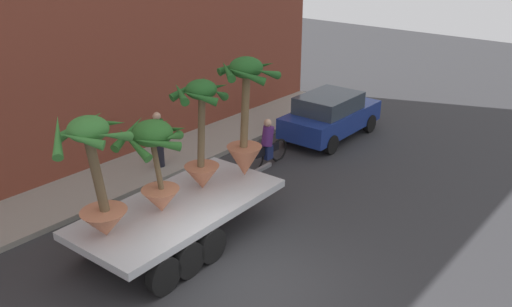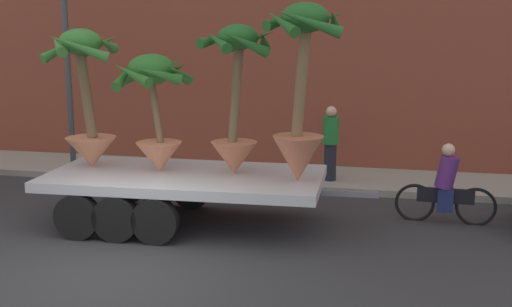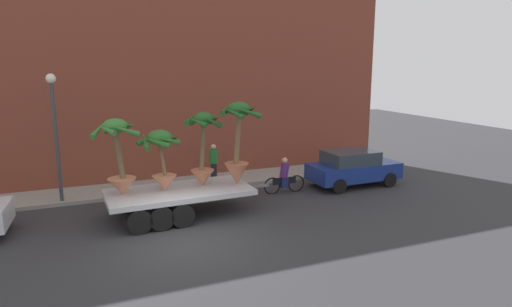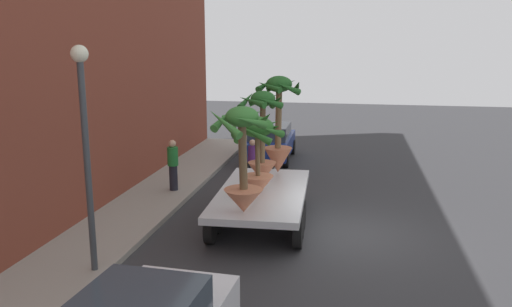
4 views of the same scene
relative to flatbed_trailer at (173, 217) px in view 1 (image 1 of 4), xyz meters
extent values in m
plane|color=#2D2D30|center=(-0.10, -2.25, -0.75)|extent=(60.00, 60.00, 0.00)
cube|color=gray|center=(-0.10, 3.85, -0.68)|extent=(24.00, 2.20, 0.15)
cube|color=brown|center=(-0.10, 5.55, 3.89)|extent=(24.00, 1.20, 9.28)
cube|color=#B7BABF|center=(0.24, 0.01, 0.14)|extent=(5.10, 2.58, 0.18)
cylinder|color=black|center=(-1.40, 1.05, -0.35)|extent=(0.81, 0.25, 0.80)
cylinder|color=black|center=(-1.31, -1.16, -0.35)|extent=(0.81, 0.25, 0.80)
cylinder|color=black|center=(-0.70, 1.08, -0.35)|extent=(0.81, 0.25, 0.80)
cylinder|color=black|center=(-0.61, -1.13, -0.35)|extent=(0.81, 0.25, 0.80)
cylinder|color=black|center=(0.00, 1.11, -0.35)|extent=(0.81, 0.25, 0.80)
cylinder|color=black|center=(0.09, -1.11, -0.35)|extent=(0.81, 0.25, 0.80)
cube|color=slate|center=(3.25, 0.13, -0.01)|extent=(1.00, 0.14, 0.10)
cone|color=#B26647|center=(2.35, -0.12, 0.63)|extent=(0.89, 0.89, 0.80)
cylinder|color=brown|center=(2.39, -0.12, 2.02)|extent=(0.34, 0.19, 2.00)
ellipsoid|color=#235B23|center=(2.44, -0.12, 3.01)|extent=(0.81, 0.81, 0.50)
cone|color=#235B23|center=(2.92, -0.12, 2.95)|extent=(0.21, 0.98, 0.49)
cone|color=#235B23|center=(2.58, 0.34, 2.96)|extent=(1.00, 0.48, 0.41)
cone|color=#235B23|center=(2.06, 0.13, 2.97)|extent=(0.69, 0.89, 0.39)
cone|color=#235B23|center=(2.10, -0.43, 2.94)|extent=(0.76, 0.83, 0.51)
cone|color=#235B23|center=(2.55, -0.68, 2.95)|extent=(1.16, 0.43, 0.55)
cone|color=#C17251|center=(-1.66, 0.14, 0.52)|extent=(0.96, 0.96, 0.57)
cylinder|color=brown|center=(-1.72, 0.14, 1.69)|extent=(0.38, 0.20, 1.79)
ellipsoid|color=#387A33|center=(-1.77, 0.14, 2.59)|extent=(0.78, 0.78, 0.49)
cone|color=#387A33|center=(-1.29, 0.23, 2.55)|extent=(0.38, 1.02, 0.39)
cone|color=#387A33|center=(-1.64, 0.61, 2.51)|extent=(1.01, 0.46, 0.55)
cone|color=#387A33|center=(-2.23, 0.45, 2.50)|extent=(0.78, 1.00, 0.65)
cone|color=#387A33|center=(-2.09, -0.12, 2.53)|extent=(0.69, 0.77, 0.42)
cone|color=#387A33|center=(-1.56, -0.36, 2.51)|extent=(1.08, 0.61, 0.58)
cone|color=#C17251|center=(-0.26, 0.05, 0.50)|extent=(0.85, 0.85, 0.55)
cylinder|color=brown|center=(-0.31, 0.05, 1.45)|extent=(0.28, 0.12, 1.34)
ellipsoid|color=#2D6B28|center=(-0.35, 0.05, 2.12)|extent=(0.86, 0.86, 0.54)
cone|color=#2D6B28|center=(0.15, 0.02, 2.05)|extent=(0.25, 1.04, 0.51)
cone|color=#2D6B28|center=(-0.11, 0.42, 2.04)|extent=(0.87, 0.66, 0.51)
cone|color=#2D6B28|center=(-0.54, 0.59, 2.06)|extent=(1.16, 0.57, 0.54)
cone|color=#2D6B28|center=(-0.85, 0.04, 2.03)|extent=(0.20, 0.97, 0.61)
cone|color=#2D6B28|center=(-0.56, -0.38, 2.06)|extent=(0.95, 0.61, 0.47)
cone|color=#2D6B28|center=(-0.12, -0.33, 2.06)|extent=(0.88, 0.65, 0.44)
cone|color=#B26647|center=(1.14, 0.17, 0.52)|extent=(0.84, 0.84, 0.59)
cylinder|color=brown|center=(1.18, 0.17, 1.75)|extent=(0.31, 0.17, 1.87)
ellipsoid|color=#235B23|center=(1.22, 0.17, 2.68)|extent=(0.72, 0.72, 0.45)
cone|color=#235B23|center=(1.66, 0.23, 2.62)|extent=(0.32, 0.92, 0.45)
cone|color=#235B23|center=(1.32, 0.67, 2.62)|extent=(1.05, 0.39, 0.52)
cone|color=#235B23|center=(0.81, 0.41, 2.65)|extent=(0.67, 0.95, 0.36)
cone|color=#235B23|center=(0.92, -0.09, 2.62)|extent=(0.69, 0.75, 0.44)
cone|color=#235B23|center=(1.44, -0.21, 2.60)|extent=(0.87, 0.61, 0.54)
torus|color=black|center=(5.49, 1.18, -0.41)|extent=(0.74, 0.09, 0.74)
torus|color=black|center=(4.39, 1.23, -0.41)|extent=(0.74, 0.09, 0.74)
cube|color=black|center=(4.94, 1.20, -0.23)|extent=(1.04, 0.10, 0.28)
cylinder|color=#51236B|center=(4.94, 1.20, 0.22)|extent=(0.46, 0.36, 0.65)
sphere|color=tan|center=(4.94, 1.20, 0.64)|extent=(0.24, 0.24, 0.24)
cube|color=navy|center=(4.94, 1.20, -0.31)|extent=(0.29, 0.25, 0.44)
cube|color=navy|center=(8.28, 1.06, -0.08)|extent=(4.05, 1.84, 0.70)
cube|color=#2D3842|center=(8.07, 1.05, 0.55)|extent=(2.24, 1.63, 0.56)
cylinder|color=black|center=(9.57, 1.91, -0.43)|extent=(0.64, 0.21, 0.64)
cylinder|color=black|center=(9.60, 0.25, -0.43)|extent=(0.64, 0.21, 0.64)
cylinder|color=black|center=(6.95, 1.87, -0.43)|extent=(0.64, 0.21, 0.64)
cylinder|color=black|center=(6.98, 0.20, -0.43)|extent=(0.64, 0.21, 0.64)
cylinder|color=black|center=(2.54, 3.44, -0.18)|extent=(0.28, 0.28, 0.85)
cylinder|color=#1E702D|center=(2.54, 3.44, 0.56)|extent=(0.36, 0.36, 0.62)
sphere|color=tan|center=(2.54, 3.44, 0.99)|extent=(0.24, 0.24, 0.24)
camera|label=1|loc=(-6.98, -8.32, 6.05)|focal=37.74mm
camera|label=2|loc=(3.99, -10.68, 2.88)|focal=44.36mm
camera|label=3|loc=(-2.91, -14.82, 4.61)|focal=30.89mm
camera|label=4|loc=(-13.35, -2.37, 4.29)|focal=36.15mm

